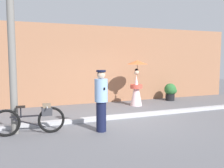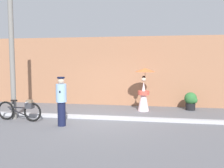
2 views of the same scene
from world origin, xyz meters
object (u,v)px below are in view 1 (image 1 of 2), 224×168
(person_officer, at_px, (101,99))
(utility_pole, at_px, (11,38))
(bicycle_near_officer, at_px, (33,119))
(person_with_parasol, at_px, (137,82))
(potted_plant_by_door, at_px, (171,91))

(person_officer, bearing_deg, utility_pole, 162.92)
(bicycle_near_officer, distance_m, person_with_parasol, 4.96)
(bicycle_near_officer, relative_size, utility_pole, 0.37)
(person_with_parasol, distance_m, utility_pole, 5.39)
(potted_plant_by_door, xyz_separation_m, utility_pole, (-6.68, -2.79, 1.97))
(person_with_parasol, bearing_deg, bicycle_near_officer, -149.35)
(utility_pole, bearing_deg, bicycle_near_officer, -29.28)
(person_with_parasol, bearing_deg, utility_pole, -153.99)
(potted_plant_by_door, bearing_deg, person_with_parasol, -165.58)
(person_officer, bearing_deg, person_with_parasol, 48.79)
(bicycle_near_officer, bearing_deg, person_officer, -13.68)
(bicycle_near_officer, distance_m, utility_pole, 2.06)
(bicycle_near_officer, xyz_separation_m, person_officer, (1.68, -0.41, 0.46))
(bicycle_near_officer, bearing_deg, utility_pole, 150.72)
(person_officer, distance_m, person_with_parasol, 3.88)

